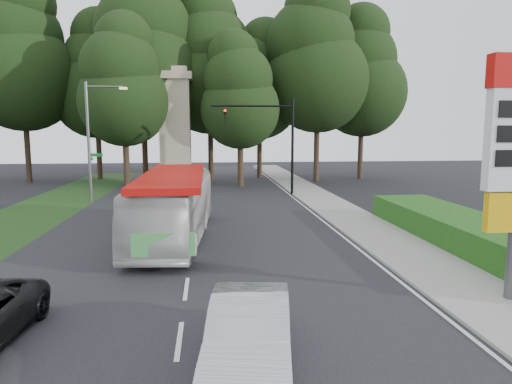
{
  "coord_description": "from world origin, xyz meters",
  "views": [
    {
      "loc": [
        0.72,
        -9.61,
        4.85
      ],
      "look_at": [
        2.76,
        9.77,
        2.2
      ],
      "focal_mm": 32.0,
      "sensor_mm": 36.0,
      "label": 1
    }
  ],
  "objects": [
    {
      "name": "ground",
      "position": [
        0.0,
        0.0,
        0.0
      ],
      "size": [
        120.0,
        120.0,
        0.0
      ],
      "primitive_type": "plane",
      "color": "black",
      "rests_on": "ground"
    },
    {
      "name": "road_surface",
      "position": [
        0.0,
        12.0,
        0.01
      ],
      "size": [
        14.0,
        80.0,
        0.02
      ],
      "primitive_type": "cube",
      "color": "black",
      "rests_on": "ground"
    },
    {
      "name": "sidewalk_right",
      "position": [
        8.5,
        12.0,
        0.06
      ],
      "size": [
        3.0,
        80.0,
        0.12
      ],
      "primitive_type": "cube",
      "color": "gray",
      "rests_on": "ground"
    },
    {
      "name": "grass_verge_left",
      "position": [
        -9.5,
        18.0,
        0.01
      ],
      "size": [
        5.0,
        50.0,
        0.02
      ],
      "primitive_type": "cube",
      "color": "#193814",
      "rests_on": "ground"
    },
    {
      "name": "hedge",
      "position": [
        11.5,
        8.0,
        0.6
      ],
      "size": [
        3.0,
        14.0,
        1.2
      ],
      "primitive_type": "cube",
      "color": "#1A4813",
      "rests_on": "ground"
    },
    {
      "name": "traffic_signal_mast",
      "position": [
        5.68,
        24.0,
        4.67
      ],
      "size": [
        6.1,
        0.35,
        7.2
      ],
      "color": "black",
      "rests_on": "ground"
    },
    {
      "name": "streetlight_signs",
      "position": [
        -6.99,
        22.01,
        4.44
      ],
      "size": [
        2.75,
        0.98,
        8.0
      ],
      "color": "#59595E",
      "rests_on": "ground"
    },
    {
      "name": "monument",
      "position": [
        -2.0,
        30.0,
        5.1
      ],
      "size": [
        3.0,
        3.0,
        10.05
      ],
      "color": "tan",
      "rests_on": "ground"
    },
    {
      "name": "tree_west_mid",
      "position": [
        -16.0,
        35.0,
        11.69
      ],
      "size": [
        9.8,
        9.8,
        19.25
      ],
      "color": "#2D2116",
      "rests_on": "ground"
    },
    {
      "name": "tree_west_near",
      "position": [
        -10.0,
        37.0,
        10.02
      ],
      "size": [
        8.4,
        8.4,
        16.5
      ],
      "color": "#2D2116",
      "rests_on": "ground"
    },
    {
      "name": "tree_center_left",
      "position": [
        -5.0,
        33.0,
        12.02
      ],
      "size": [
        10.08,
        10.08,
        19.8
      ],
      "color": "#2D2116",
      "rests_on": "ground"
    },
    {
      "name": "tree_center_right",
      "position": [
        1.0,
        35.0,
        11.02
      ],
      "size": [
        9.24,
        9.24,
        18.15
      ],
      "color": "#2D2116",
      "rests_on": "ground"
    },
    {
      "name": "tree_east_near",
      "position": [
        6.0,
        37.0,
        9.68
      ],
      "size": [
        8.12,
        8.12,
        15.95
      ],
      "color": "#2D2116",
      "rests_on": "ground"
    },
    {
      "name": "tree_east_mid",
      "position": [
        11.0,
        33.0,
        11.35
      ],
      "size": [
        9.52,
        9.52,
        18.7
      ],
      "color": "#2D2116",
      "rests_on": "ground"
    },
    {
      "name": "tree_far_east",
      "position": [
        16.0,
        35.0,
        10.35
      ],
      "size": [
        8.68,
        8.68,
        17.05
      ],
      "color": "#2D2116",
      "rests_on": "ground"
    },
    {
      "name": "tree_monument_left",
      "position": [
        -6.0,
        29.0,
        8.68
      ],
      "size": [
        7.28,
        7.28,
        14.3
      ],
      "color": "#2D2116",
      "rests_on": "ground"
    },
    {
      "name": "tree_monument_right",
      "position": [
        3.5,
        29.5,
        8.01
      ],
      "size": [
        6.72,
        6.72,
        13.2
      ],
      "color": "#2D2116",
      "rests_on": "ground"
    },
    {
      "name": "transit_bus",
      "position": [
        -0.8,
        10.62,
        1.49
      ],
      "size": [
        3.31,
        10.83,
        2.97
      ],
      "primitive_type": "imported",
      "rotation": [
        0.0,
        0.0,
        -0.08
      ],
      "color": "silver",
      "rests_on": "ground"
    },
    {
      "name": "sedan_silver",
      "position": [
        1.5,
        -0.91,
        0.76
      ],
      "size": [
        2.22,
        4.76,
        1.51
      ],
      "primitive_type": "imported",
      "rotation": [
        0.0,
        0.0,
        -0.14
      ],
      "color": "#AAACB2",
      "rests_on": "ground"
    }
  ]
}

